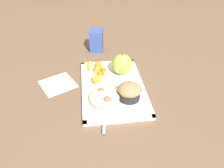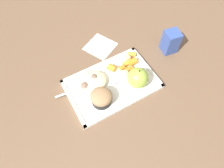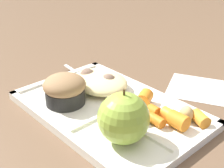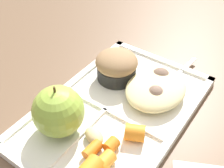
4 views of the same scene
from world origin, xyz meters
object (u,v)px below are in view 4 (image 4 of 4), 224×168
(bran_muffin, at_px, (117,66))
(plastic_fork, at_px, (171,80))
(lunch_tray, at_px, (116,111))
(green_apple, at_px, (58,111))

(bran_muffin, height_order, plastic_fork, bran_muffin)
(bran_muffin, relative_size, plastic_fork, 0.50)
(lunch_tray, bearing_deg, green_apple, 151.02)
(green_apple, distance_m, bran_muffin, 0.16)
(plastic_fork, bearing_deg, bran_muffin, 120.60)
(green_apple, bearing_deg, bran_muffin, -0.00)
(lunch_tray, xyz_separation_m, plastic_fork, (0.13, -0.04, 0.01))
(lunch_tray, distance_m, bran_muffin, 0.09)
(green_apple, relative_size, plastic_fork, 0.57)
(lunch_tray, distance_m, green_apple, 0.11)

